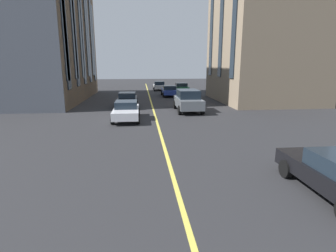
% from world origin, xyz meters
% --- Properties ---
extents(lane_centre_line, '(80.00, 0.16, 0.01)m').
position_xyz_m(lane_centre_line, '(20.00, 0.00, 0.00)').
color(lane_centre_line, '#D8C64C').
rests_on(lane_centre_line, ground_plane).
extents(car_green_far, '(4.40, 1.95, 1.37)m').
position_xyz_m(car_green_far, '(41.08, -4.90, 0.70)').
color(car_green_far, '#1E6038').
rests_on(car_green_far, ground_plane).
extents(car_black_parked_b, '(4.40, 1.95, 1.37)m').
position_xyz_m(car_black_parked_b, '(27.50, 2.41, 0.70)').
color(car_black_parked_b, black).
rests_on(car_black_parked_b, ground_plane).
extents(car_blue_parked_a, '(4.40, 1.95, 1.37)m').
position_xyz_m(car_blue_parked_a, '(36.10, -2.60, 0.70)').
color(car_blue_parked_a, navy).
rests_on(car_blue_parked_a, ground_plane).
extents(car_white_trailing, '(3.90, 1.89, 1.40)m').
position_xyz_m(car_white_trailing, '(44.57, -1.86, 0.70)').
color(car_white_trailing, silver).
rests_on(car_white_trailing, ground_plane).
extents(car_grey_mid, '(4.70, 2.14, 1.88)m').
position_xyz_m(car_grey_mid, '(24.27, -2.97, 0.97)').
color(car_grey_mid, slate).
rests_on(car_grey_mid, ground_plane).
extents(car_white_oncoming, '(4.40, 1.95, 1.37)m').
position_xyz_m(car_white_oncoming, '(21.10, 2.19, 0.70)').
color(car_white_oncoming, silver).
rests_on(car_white_oncoming, ground_plane).
extents(building_left_near, '(16.52, 9.40, 18.54)m').
position_xyz_m(building_left_near, '(32.81, 12.14, 9.27)').
color(building_left_near, '#565B66').
rests_on(building_left_near, ground_plane).
extents(building_right_near, '(11.97, 9.46, 19.46)m').
position_xyz_m(building_right_near, '(30.32, -12.17, 9.73)').
color(building_right_near, gray).
rests_on(building_right_near, ground_plane).
extents(building_left_far, '(17.81, 14.07, 13.07)m').
position_xyz_m(building_left_far, '(33.56, 14.47, 6.53)').
color(building_left_far, '#846B51').
rests_on(building_left_far, ground_plane).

